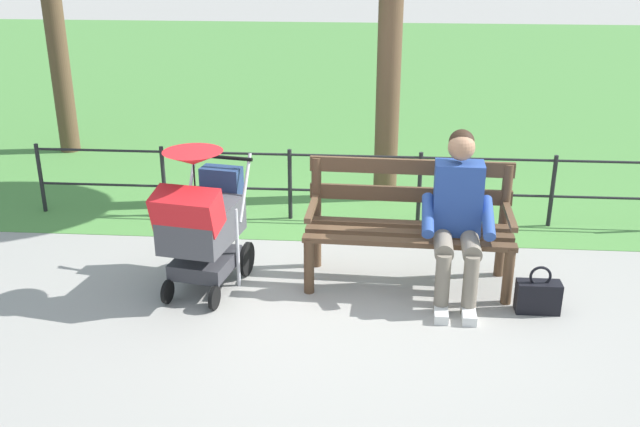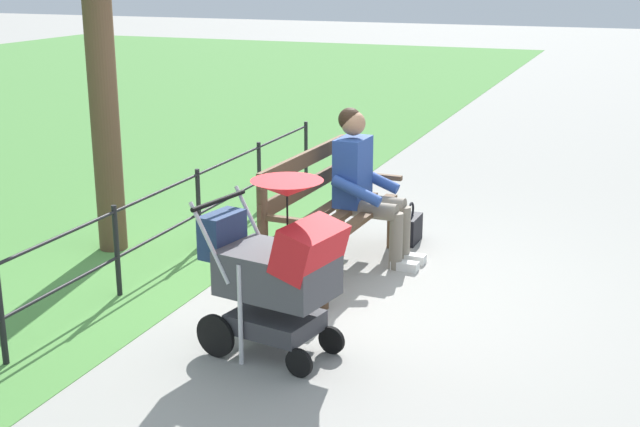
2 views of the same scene
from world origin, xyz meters
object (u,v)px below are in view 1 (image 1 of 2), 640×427
(stroller, at_px, (201,219))
(handbag, at_px, (538,296))
(park_bench, at_px, (409,219))
(person_on_bench, at_px, (458,212))

(stroller, xyz_separation_m, handbag, (-2.52, 0.16, -0.47))
(park_bench, distance_m, stroller, 1.61)
(park_bench, relative_size, person_on_bench, 1.27)
(stroller, height_order, handbag, stroller)
(person_on_bench, bearing_deg, stroller, 2.25)
(stroller, relative_size, handbag, 3.11)
(stroller, distance_m, handbag, 2.57)
(person_on_bench, xyz_separation_m, stroller, (1.92, 0.08, -0.08))
(person_on_bench, relative_size, stroller, 1.11)
(handbag, bearing_deg, park_bench, -25.88)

